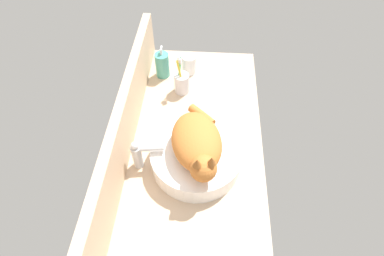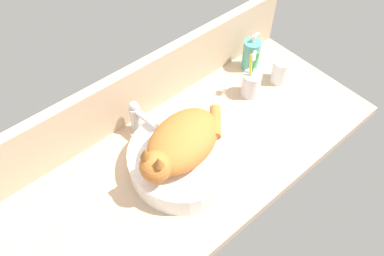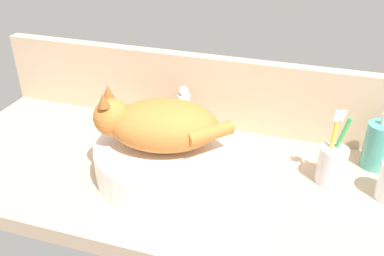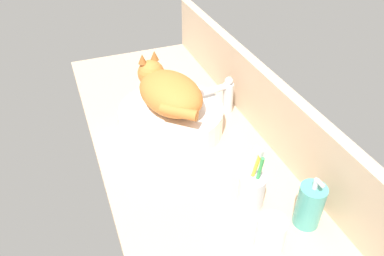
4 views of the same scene
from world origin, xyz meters
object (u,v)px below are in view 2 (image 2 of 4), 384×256
at_px(cat, 180,143).
at_px(water_glass, 280,72).
at_px(soap_dispenser, 251,55).
at_px(sink_basin, 184,159).
at_px(toothbrush_cup, 251,84).
at_px(faucet, 138,118).

xyz_separation_m(cat, water_glass, (0.53, 0.07, -0.10)).
relative_size(soap_dispenser, water_glass, 1.66).
bearing_deg(water_glass, sink_basin, -172.96).
relative_size(toothbrush_cup, water_glass, 2.05).
bearing_deg(soap_dispenser, sink_basin, -158.97).
height_order(sink_basin, faucet, faucet).
bearing_deg(faucet, sink_basin, -83.54).
relative_size(cat, faucet, 2.36).
height_order(faucet, water_glass, faucet).
distance_m(cat, toothbrush_cup, 0.41).
height_order(toothbrush_cup, water_glass, toothbrush_cup).
distance_m(soap_dispenser, water_glass, 0.13).
relative_size(faucet, toothbrush_cup, 0.73).
height_order(cat, toothbrush_cup, cat).
height_order(sink_basin, cat, cat).
bearing_deg(faucet, soap_dispenser, -1.64).
distance_m(faucet, water_glass, 0.55).
bearing_deg(toothbrush_cup, cat, -167.09).
bearing_deg(sink_basin, soap_dispenser, 21.03).
distance_m(sink_basin, soap_dispenser, 0.52).
relative_size(sink_basin, toothbrush_cup, 1.78).
height_order(cat, water_glass, cat).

